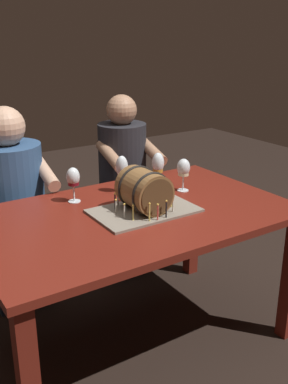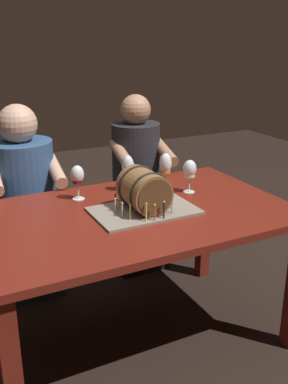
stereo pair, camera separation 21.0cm
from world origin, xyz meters
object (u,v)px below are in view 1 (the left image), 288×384
(barrel_cake, at_px, (144,194))
(wine_glass_amber, at_px, (158,165))
(wine_glass_red, at_px, (73,178))
(person_seated_right, at_px, (123,194))
(wine_glass_empty, at_px, (122,168))
(dining_table, at_px, (134,230))
(person_seated_left, at_px, (14,212))
(wine_glass_white, at_px, (183,169))

(barrel_cake, height_order, wine_glass_amber, barrel_cake)
(wine_glass_red, height_order, person_seated_right, person_seated_right)
(barrel_cake, bearing_deg, wine_glass_red, 125.82)
(wine_glass_empty, bearing_deg, wine_glass_red, 179.62)
(dining_table, xyz_separation_m, barrel_cake, (0.04, -0.03, 0.19))
(person_seated_left, bearing_deg, person_seated_right, -0.04)
(wine_glass_empty, distance_m, wine_glass_amber, 0.22)
(dining_table, relative_size, wine_glass_white, 8.44)
(wine_glass_amber, bearing_deg, wine_glass_empty, 174.69)
(wine_glass_red, bearing_deg, person_seated_left, 112.35)
(wine_glass_red, bearing_deg, wine_glass_amber, -2.54)
(wine_glass_amber, distance_m, person_seated_left, 0.87)
(barrel_cake, xyz_separation_m, wine_glass_white, (0.34, 0.14, 0.03))
(barrel_cake, xyz_separation_m, wine_glass_amber, (0.27, 0.28, 0.03))
(person_seated_right, bearing_deg, wine_glass_empty, -120.61)
(wine_glass_empty, distance_m, person_seated_left, 0.71)
(dining_table, distance_m, barrel_cake, 0.19)
(wine_glass_empty, distance_m, wine_glass_white, 0.33)
(barrel_cake, distance_m, person_seated_left, 0.89)
(dining_table, distance_m, wine_glass_red, 0.40)
(person_seated_left, bearing_deg, barrel_cake, -61.76)
(dining_table, relative_size, person_seated_left, 1.30)
(wine_glass_amber, bearing_deg, person_seated_left, 145.35)
(wine_glass_red, relative_size, person_seated_right, 0.15)
(barrel_cake, distance_m, wine_glass_red, 0.38)
(wine_glass_white, bearing_deg, wine_glass_empty, 149.98)
(dining_table, relative_size, wine_glass_red, 8.39)
(wine_glass_empty, relative_size, wine_glass_white, 1.12)
(barrel_cake, relative_size, person_seated_left, 0.42)
(dining_table, bearing_deg, wine_glass_red, 122.91)
(wine_glass_empty, bearing_deg, person_seated_left, 135.83)
(barrel_cake, height_order, wine_glass_empty, barrel_cake)
(wine_glass_white, height_order, person_seated_left, person_seated_left)
(barrel_cake, xyz_separation_m, person_seated_right, (0.32, 0.75, -0.29))
(wine_glass_white, bearing_deg, wine_glass_amber, 114.51)
(person_seated_left, height_order, person_seated_right, person_seated_right)
(dining_table, distance_m, person_seated_right, 0.82)
(wine_glass_white, height_order, wine_glass_red, wine_glass_red)
(wine_glass_empty, xyz_separation_m, wine_glass_amber, (0.22, -0.02, -0.01))
(wine_glass_white, bearing_deg, person_seated_left, 140.57)
(wine_glass_amber, relative_size, wine_glass_white, 1.06)
(dining_table, xyz_separation_m, wine_glass_amber, (0.31, 0.26, 0.22))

